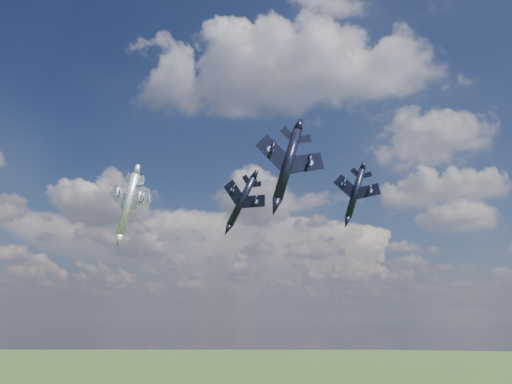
% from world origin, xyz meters
% --- Properties ---
extents(jet_lead_navy, '(11.16, 14.11, 6.75)m').
position_xyz_m(jet_lead_navy, '(2.58, 7.01, 80.86)').
color(jet_lead_navy, black).
extents(jet_right_navy, '(17.19, 19.48, 6.50)m').
position_xyz_m(jet_right_navy, '(12.62, -3.87, 83.67)').
color(jet_right_navy, black).
extents(jet_high_navy, '(13.07, 16.74, 6.73)m').
position_xyz_m(jet_high_navy, '(21.76, 35.50, 88.28)').
color(jet_high_navy, black).
extents(jet_left_silver, '(16.98, 19.63, 6.46)m').
position_xyz_m(jet_left_silver, '(-20.86, 10.07, 82.24)').
color(jet_left_silver, '#9FA0A9').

